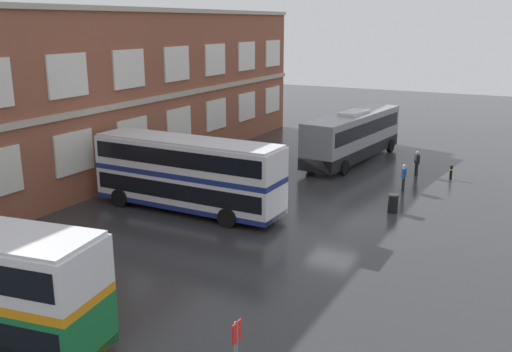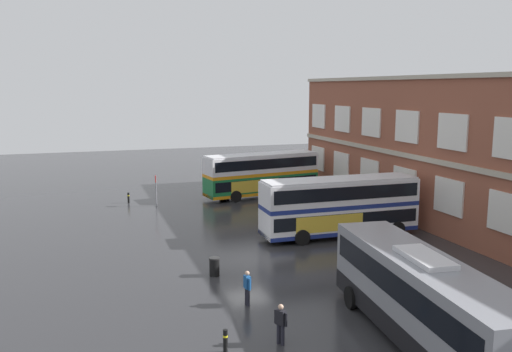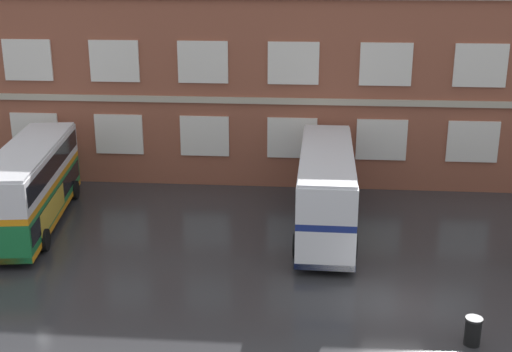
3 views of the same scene
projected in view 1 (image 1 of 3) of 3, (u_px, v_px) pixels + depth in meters
The scene contains 8 objects.
ground_plane at pixel (299, 211), 31.55m from camera, with size 120.00×120.00×0.00m, color #2B2B2D.
brick_terminal_building at pixel (83, 96), 37.69m from camera, with size 46.16×8.19×11.10m.
double_decker_middle at pixel (188, 173), 31.11m from camera, with size 2.99×11.04×4.07m.
touring_coach at pixel (353, 136), 42.43m from camera, with size 12.21×3.93×3.80m.
waiting_passenger at pixel (404, 176), 35.14m from camera, with size 0.64×0.28×1.70m.
second_passenger at pixel (417, 162), 38.71m from camera, with size 0.59×0.43×1.70m.
station_litter_bin at pixel (393, 203), 31.25m from camera, with size 0.60×0.60×1.03m.
safety_bollard_west at pixel (451, 172), 37.77m from camera, with size 0.19×0.19×0.95m.
Camera 1 is at (-27.64, -9.72, 10.18)m, focal length 39.80 mm.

